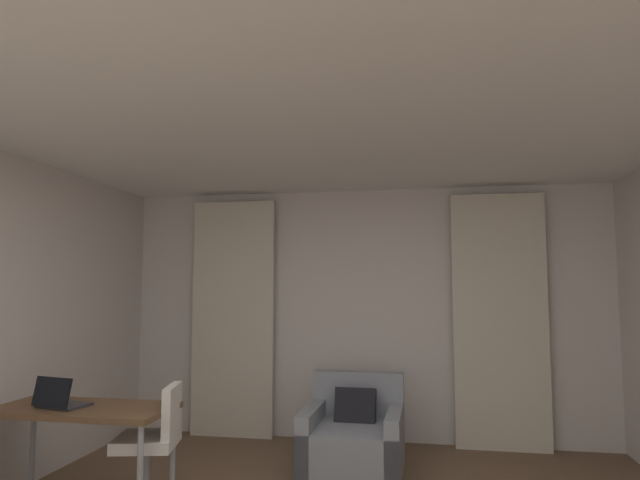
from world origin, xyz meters
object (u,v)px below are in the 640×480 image
object	(u,v)px
desk	(83,417)
desk_chair	(152,457)
laptop	(60,401)
armchair	(354,439)

from	to	relation	value
desk	desk_chair	xyz separation A→B (m)	(0.48, 0.08, -0.27)
desk_chair	desk	bearing A→B (deg)	-170.30
desk_chair	laptop	xyz separation A→B (m)	(-0.62, -0.15, 0.39)
armchair	laptop	world-z (taller)	laptop
armchair	laptop	size ratio (longest dim) A/B	2.42
armchair	laptop	bearing A→B (deg)	-145.78
desk_chair	laptop	distance (m)	0.75
desk	desk_chair	distance (m)	0.56
desk_chair	armchair	bearing A→B (deg)	41.81
armchair	desk	distance (m)	2.19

